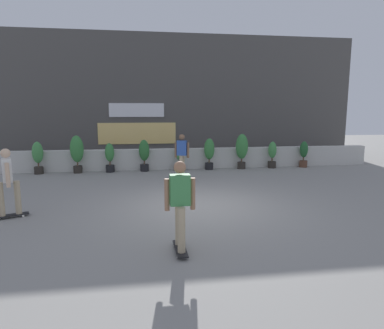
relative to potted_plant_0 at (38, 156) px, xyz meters
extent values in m
plane|color=gray|center=(5.77, -5.55, -0.75)|extent=(48.00, 48.00, 0.00)
cube|color=beige|center=(5.77, 0.45, -0.30)|extent=(18.00, 0.40, 0.90)
cube|color=#4C4947|center=(5.77, 4.45, 2.50)|extent=(20.00, 2.00, 6.50)
cube|color=white|center=(3.99, 3.41, 1.85)|extent=(2.80, 0.08, 0.70)
cube|color=#F2CC72|center=(3.99, 3.42, 0.65)|extent=(4.00, 0.06, 1.10)
cylinder|color=#2D2823|center=(0.00, 0.00, -0.60)|extent=(0.36, 0.36, 0.30)
cylinder|color=brown|center=(0.00, 0.00, -0.37)|extent=(0.06, 0.06, 0.15)
ellipsoid|color=#428C47|center=(0.00, 0.00, 0.14)|extent=(0.43, 0.43, 0.88)
cylinder|color=#2D2823|center=(1.55, 0.00, -0.60)|extent=(0.36, 0.36, 0.30)
cylinder|color=brown|center=(1.55, 0.00, -0.37)|extent=(0.06, 0.06, 0.15)
ellipsoid|color=#387F3D|center=(1.55, 0.00, 0.26)|extent=(0.54, 0.54, 1.11)
cylinder|color=black|center=(2.87, 0.00, -0.60)|extent=(0.36, 0.36, 0.30)
cylinder|color=brown|center=(2.87, 0.00, -0.37)|extent=(0.06, 0.06, 0.15)
ellipsoid|color=#387F3D|center=(2.87, 0.00, 0.09)|extent=(0.38, 0.38, 0.78)
cylinder|color=black|center=(4.31, 0.00, -0.60)|extent=(0.36, 0.36, 0.30)
cylinder|color=brown|center=(4.31, 0.00, -0.37)|extent=(0.06, 0.06, 0.15)
ellipsoid|color=#2D6B33|center=(4.31, 0.00, 0.16)|extent=(0.44, 0.44, 0.91)
cylinder|color=#2D2823|center=(5.82, 0.00, -0.60)|extent=(0.36, 0.36, 0.30)
cylinder|color=brown|center=(5.82, 0.00, -0.37)|extent=(0.06, 0.06, 0.15)
ellipsoid|color=#428C47|center=(5.82, 0.00, 0.07)|extent=(0.36, 0.36, 0.73)
cylinder|color=black|center=(7.14, 0.00, -0.60)|extent=(0.36, 0.36, 0.30)
cylinder|color=brown|center=(7.14, 0.00, -0.37)|extent=(0.06, 0.06, 0.15)
ellipsoid|color=#387F3D|center=(7.14, 0.00, 0.17)|extent=(0.45, 0.45, 0.93)
cylinder|color=#2D2823|center=(8.61, 0.00, -0.60)|extent=(0.36, 0.36, 0.30)
cylinder|color=brown|center=(8.61, 0.00, -0.37)|extent=(0.06, 0.06, 0.15)
ellipsoid|color=#387F3D|center=(8.61, 0.00, 0.26)|extent=(0.54, 0.54, 1.11)
cylinder|color=#2D2823|center=(10.04, 0.00, -0.60)|extent=(0.36, 0.36, 0.30)
cylinder|color=brown|center=(10.04, 0.00, -0.37)|extent=(0.06, 0.06, 0.15)
ellipsoid|color=#428C47|center=(10.04, 0.00, 0.08)|extent=(0.37, 0.37, 0.75)
cylinder|color=brown|center=(11.55, 0.00, -0.60)|extent=(0.36, 0.36, 0.30)
cylinder|color=brown|center=(11.55, 0.00, -0.37)|extent=(0.06, 0.06, 0.15)
ellipsoid|color=#235B2D|center=(11.55, 0.00, 0.07)|extent=(0.36, 0.36, 0.74)
cube|color=black|center=(4.89, -8.55, -0.68)|extent=(0.22, 0.80, 0.02)
cylinder|color=silver|center=(4.97, -8.81, -0.72)|extent=(0.03, 0.06, 0.06)
cylinder|color=silver|center=(4.81, -8.81, -0.72)|extent=(0.03, 0.06, 0.06)
cylinder|color=silver|center=(4.96, -8.29, -0.72)|extent=(0.03, 0.06, 0.06)
cylinder|color=silver|center=(4.80, -8.29, -0.72)|extent=(0.03, 0.06, 0.06)
cylinder|color=tan|center=(4.89, -8.73, -0.26)|extent=(0.14, 0.14, 0.82)
cylinder|color=tan|center=(4.89, -8.37, -0.26)|extent=(0.14, 0.14, 0.82)
cube|color=#3F8C4C|center=(4.89, -8.55, 0.43)|extent=(0.36, 0.21, 0.56)
sphere|color=#9E7051|center=(4.89, -8.55, 0.84)|extent=(0.22, 0.22, 0.22)
cylinder|color=#9E7051|center=(5.12, -8.55, 0.35)|extent=(0.09, 0.09, 0.58)
cylinder|color=#9E7051|center=(4.65, -8.56, 0.35)|extent=(0.09, 0.09, 0.58)
cube|color=#266699|center=(5.72, -1.77, -0.68)|extent=(0.43, 0.82, 0.02)
cylinder|color=silver|center=(5.72, -2.04, -0.72)|extent=(0.05, 0.06, 0.06)
cylinder|color=silver|center=(5.57, -2.00, -0.72)|extent=(0.05, 0.06, 0.06)
cylinder|color=silver|center=(5.88, -1.55, -0.72)|extent=(0.05, 0.06, 0.06)
cylinder|color=silver|center=(5.72, -1.50, -0.72)|extent=(0.05, 0.06, 0.06)
cylinder|color=tan|center=(5.67, -1.94, -0.26)|extent=(0.14, 0.14, 0.82)
cylinder|color=tan|center=(5.78, -1.60, -0.26)|extent=(0.14, 0.14, 0.82)
cube|color=#3359B2|center=(5.72, -1.77, 0.43)|extent=(0.40, 0.30, 0.56)
sphere|color=brown|center=(5.72, -1.77, 0.84)|extent=(0.22, 0.22, 0.22)
cylinder|color=brown|center=(5.95, -1.84, 0.35)|extent=(0.09, 0.09, 0.58)
cylinder|color=brown|center=(5.50, -1.70, 0.35)|extent=(0.09, 0.09, 0.58)
cube|color=black|center=(1.03, -5.95, -0.68)|extent=(0.82, 0.49, 0.02)
cylinder|color=silver|center=(1.24, -5.78, -0.72)|extent=(0.06, 0.05, 0.06)
cylinder|color=silver|center=(1.30, -5.93, -0.72)|extent=(0.06, 0.05, 0.06)
cylinder|color=tan|center=(1.20, -5.89, -0.26)|extent=(0.14, 0.14, 0.82)
cylinder|color=tan|center=(0.87, -6.02, -0.26)|extent=(0.14, 0.14, 0.82)
cube|color=white|center=(1.03, -5.95, 0.43)|extent=(0.32, 0.41, 0.56)
sphere|color=beige|center=(1.03, -5.95, 0.84)|extent=(0.22, 0.22, 0.22)
cylinder|color=beige|center=(0.94, -5.74, 0.35)|extent=(0.09, 0.09, 0.58)
cylinder|color=beige|center=(1.12, -6.17, 0.35)|extent=(0.09, 0.09, 0.58)
camera|label=1|loc=(4.24, -14.41, 1.84)|focal=31.55mm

